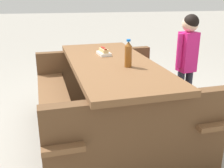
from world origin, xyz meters
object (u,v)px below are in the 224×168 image
at_px(picnic_table, 112,92).
at_px(child_in_coat, 188,52).
at_px(soda_bottle, 128,54).
at_px(hotdog_tray, 104,52).

bearing_deg(picnic_table, child_in_coat, -70.92).
relative_size(soda_bottle, child_in_coat, 0.21).
height_order(picnic_table, hotdog_tray, hotdog_tray).
xyz_separation_m(picnic_table, soda_bottle, (-0.20, -0.11, 0.42)).
height_order(picnic_table, child_in_coat, child_in_coat).
relative_size(soda_bottle, hotdog_tray, 1.23).
xyz_separation_m(picnic_table, child_in_coat, (0.31, -0.90, 0.29)).
distance_m(soda_bottle, child_in_coat, 0.96).
relative_size(picnic_table, soda_bottle, 7.94).
bearing_deg(child_in_coat, picnic_table, 109.08).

